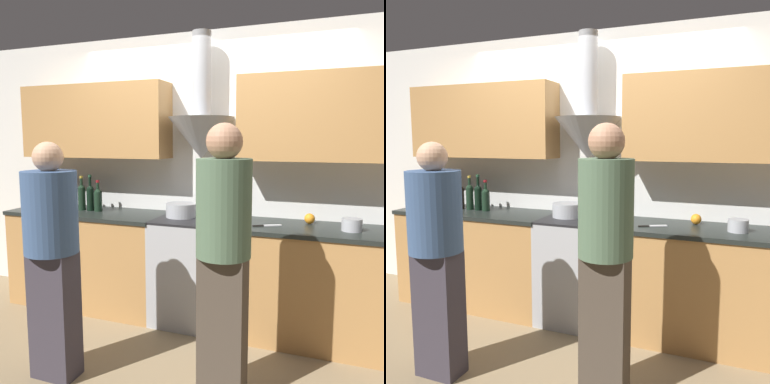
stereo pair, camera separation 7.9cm
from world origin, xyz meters
The scene contains 21 objects.
ground_plane centered at (0.00, 0.00, 0.00)m, with size 12.00×12.00×0.00m, color #847051.
wall_back centered at (-0.05, 0.59, 1.48)m, with size 8.40×0.59×2.60m.
counter_left centered at (-1.11, 0.33, 0.47)m, with size 1.55×0.62×0.93m.
counter_right centered at (0.99, 0.33, 0.47)m, with size 1.31×0.62×0.93m.
stove_range centered at (0.00, 0.33, 0.47)m, with size 0.70×0.60×0.93m.
wine_bottle_0 centered at (-1.80, 0.35, 1.07)m, with size 0.08×0.08×0.35m.
wine_bottle_1 centered at (-1.71, 0.37, 1.07)m, with size 0.07×0.07×0.35m.
wine_bottle_2 centered at (-1.60, 0.35, 1.07)m, with size 0.07×0.07×0.34m.
wine_bottle_3 centered at (-1.51, 0.34, 1.07)m, with size 0.07×0.07×0.34m.
wine_bottle_4 centered at (-1.43, 0.35, 1.06)m, with size 0.08×0.08×0.31m.
wine_bottle_5 centered at (-1.32, 0.35, 1.07)m, with size 0.07×0.07×0.33m.
wine_bottle_6 centered at (-1.21, 0.35, 1.07)m, with size 0.07×0.07×0.34m.
wine_bottle_7 centered at (-1.12, 0.36, 1.07)m, with size 0.07×0.07×0.35m.
wine_bottle_8 centered at (-1.02, 0.35, 1.06)m, with size 0.08×0.08×0.30m.
stock_pot centered at (-0.16, 0.37, 1.00)m, with size 0.28×0.28×0.12m.
mixing_bowl centered at (0.16, 0.36, 0.98)m, with size 0.22×0.22×0.09m.
orange_fruit centered at (0.95, 0.47, 0.98)m, with size 0.09×0.09×0.09m.
saucepan centered at (1.27, 0.30, 0.98)m, with size 0.15×0.15×0.10m.
chefs_knife centered at (0.64, 0.25, 0.94)m, with size 0.22×0.14×0.01m.
person_foreground_left centered at (-0.60, -0.83, 0.88)m, with size 0.36×0.36×1.61m.
person_foreground_right centered at (0.54, -0.64, 0.96)m, with size 0.34×0.34×1.72m.
Camera 2 is at (1.29, -2.93, 1.62)m, focal length 38.00 mm.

